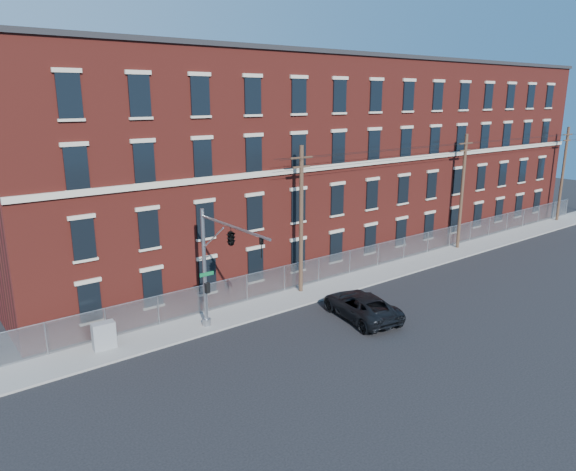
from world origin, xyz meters
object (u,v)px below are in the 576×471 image
(pickup_truck, at_px, (361,306))
(traffic_signal_mast, at_px, (224,248))
(utility_pole_near, at_px, (301,217))
(utility_cabinet, at_px, (104,336))

(pickup_truck, bearing_deg, traffic_signal_mast, -5.61)
(utility_pole_near, distance_m, utility_cabinet, 14.50)
(pickup_truck, xyz_separation_m, utility_cabinet, (-13.94, 5.26, 0.06))
(pickup_truck, bearing_deg, utility_cabinet, -10.87)
(pickup_truck, distance_m, utility_cabinet, 14.90)
(traffic_signal_mast, xyz_separation_m, utility_pole_near, (8.00, 3.42, -0.05))
(traffic_signal_mast, bearing_deg, utility_pole_near, 23.14)
(utility_pole_near, height_order, utility_cabinet, utility_pole_near)
(traffic_signal_mast, height_order, utility_pole_near, utility_pole_near)
(utility_cabinet, bearing_deg, utility_pole_near, 5.93)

